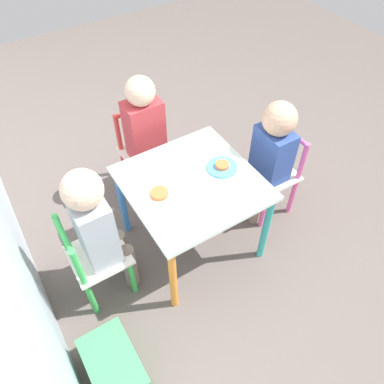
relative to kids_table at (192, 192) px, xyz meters
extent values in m
plane|color=#5B514C|center=(0.00, 0.00, -0.42)|extent=(6.00, 6.00, 0.00)
cube|color=silver|center=(0.00, 0.00, 0.06)|extent=(0.61, 0.61, 0.02)
cylinder|color=teal|center=(-0.27, -0.27, -0.19)|extent=(0.04, 0.04, 0.47)
cylinder|color=yellow|center=(0.27, -0.27, -0.19)|extent=(0.04, 0.04, 0.47)
cylinder|color=orange|center=(-0.27, 0.27, -0.19)|extent=(0.04, 0.04, 0.47)
cylinder|color=#387AD1|center=(0.27, 0.27, -0.19)|extent=(0.04, 0.04, 0.47)
cube|color=silver|center=(-0.01, -0.51, -0.14)|extent=(0.27, 0.27, 0.02)
cylinder|color=#E5599E|center=(0.10, -0.41, -0.28)|extent=(0.03, 0.03, 0.28)
cylinder|color=#E5599E|center=(-0.12, -0.41, -0.28)|extent=(0.03, 0.03, 0.28)
cylinder|color=#E5599E|center=(0.09, -0.62, -0.28)|extent=(0.03, 0.03, 0.28)
cylinder|color=#E5599E|center=(-0.12, -0.62, -0.28)|extent=(0.03, 0.03, 0.28)
cylinder|color=#E5599E|center=(0.09, -0.62, -0.02)|extent=(0.03, 0.03, 0.25)
cylinder|color=#E5599E|center=(-0.12, -0.62, -0.02)|extent=(0.03, 0.03, 0.25)
cylinder|color=#E5599E|center=(-0.01, -0.62, 0.10)|extent=(0.21, 0.03, 0.02)
cube|color=silver|center=(0.00, 0.51, -0.14)|extent=(0.26, 0.26, 0.02)
cylinder|color=green|center=(-0.10, 0.41, -0.28)|extent=(0.03, 0.03, 0.28)
cylinder|color=green|center=(0.11, 0.41, -0.28)|extent=(0.03, 0.03, 0.28)
cylinder|color=green|center=(-0.10, 0.62, -0.28)|extent=(0.03, 0.03, 0.28)
cylinder|color=green|center=(0.11, 0.62, -0.28)|extent=(0.03, 0.03, 0.28)
cylinder|color=green|center=(-0.10, 0.62, -0.02)|extent=(0.03, 0.03, 0.25)
cylinder|color=green|center=(0.11, 0.62, -0.02)|extent=(0.03, 0.03, 0.25)
cylinder|color=green|center=(0.00, 0.62, 0.10)|extent=(0.21, 0.02, 0.02)
cube|color=silver|center=(0.51, 0.01, -0.14)|extent=(0.26, 0.26, 0.02)
cylinder|color=#DB3D38|center=(0.41, 0.11, -0.28)|extent=(0.03, 0.03, 0.28)
cylinder|color=#DB3D38|center=(0.41, -0.10, -0.28)|extent=(0.03, 0.03, 0.28)
cylinder|color=#DB3D38|center=(0.62, 0.11, -0.28)|extent=(0.03, 0.03, 0.28)
cylinder|color=#DB3D38|center=(0.62, -0.10, -0.28)|extent=(0.03, 0.03, 0.28)
cylinder|color=#DB3D38|center=(0.62, 0.11, -0.02)|extent=(0.03, 0.03, 0.25)
cylinder|color=#DB3D38|center=(0.62, -0.10, -0.02)|extent=(0.03, 0.03, 0.25)
cylinder|color=#DB3D38|center=(0.62, 0.01, 0.10)|extent=(0.03, 0.21, 0.02)
cylinder|color=#7A6B5B|center=(0.04, -0.39, -0.28)|extent=(0.07, 0.07, 0.29)
cylinder|color=#7A6B5B|center=(-0.06, -0.39, -0.28)|extent=(0.07, 0.07, 0.29)
cube|color=#2D478E|center=(-0.01, -0.49, 0.02)|extent=(0.20, 0.14, 0.30)
sphere|color=tan|center=(-0.01, -0.49, 0.25)|extent=(0.17, 0.17, 0.17)
cylinder|color=#7A6B5B|center=(-0.05, 0.39, -0.28)|extent=(0.07, 0.07, 0.29)
cylinder|color=#7A6B5B|center=(0.05, 0.39, -0.28)|extent=(0.07, 0.07, 0.29)
cube|color=#999EA8|center=(0.00, 0.49, 0.05)|extent=(0.20, 0.14, 0.36)
sphere|color=#DBB293|center=(0.00, 0.49, 0.30)|extent=(0.17, 0.17, 0.17)
cylinder|color=#4C608E|center=(0.39, 0.05, -0.28)|extent=(0.07, 0.07, 0.29)
cylinder|color=#4C608E|center=(0.39, -0.05, -0.28)|extent=(0.07, 0.07, 0.29)
cube|color=#B23338|center=(0.49, 0.00, 0.05)|extent=(0.14, 0.20, 0.36)
sphere|color=#DBB293|center=(0.49, 0.00, 0.29)|extent=(0.16, 0.16, 0.16)
cylinder|color=#4C9EE0|center=(0.00, -0.17, 0.08)|extent=(0.15, 0.15, 0.01)
cylinder|color=#CC6633|center=(0.00, -0.17, 0.09)|extent=(0.07, 0.07, 0.02)
cylinder|color=white|center=(0.00, 0.17, 0.08)|extent=(0.18, 0.18, 0.01)
cylinder|color=#CC6633|center=(0.00, 0.17, 0.09)|extent=(0.08, 0.08, 0.02)
cube|color=#3D8E56|center=(-0.43, 0.66, -0.33)|extent=(0.31, 0.20, 0.19)
camera|label=1|loc=(-1.03, 0.65, 1.35)|focal=35.00mm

